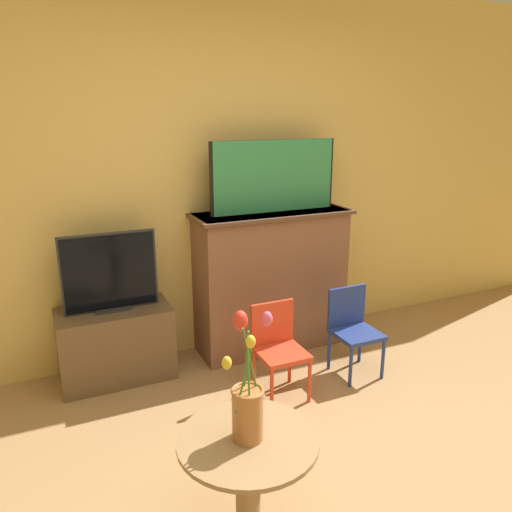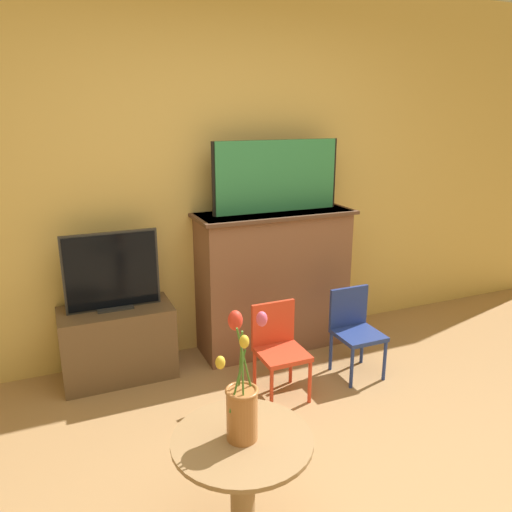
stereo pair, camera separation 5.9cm
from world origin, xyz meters
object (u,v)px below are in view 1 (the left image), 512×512
Objects in this scene: painting at (274,176)px; chair_blue at (353,326)px; vase_tulips at (247,401)px; chair_red at (278,344)px; tv_monitor at (110,273)px.

chair_blue is at bearing -61.78° from painting.
painting is 1.93× the size of vase_tulips.
chair_blue is (0.61, 0.04, 0.00)m from chair_red.
chair_red is 1.19× the size of vase_tulips.
tv_monitor is at bearing 99.20° from vase_tulips.
painting is 1.35m from tv_monitor.
vase_tulips reaches higher than chair_red.
chair_red is (-0.29, -0.65, -1.00)m from painting.
tv_monitor is 1.22× the size of vase_tulips.
tv_monitor is (-1.22, -0.02, -0.57)m from painting.
vase_tulips is at bearing -119.28° from painting.
tv_monitor is at bearing -179.27° from painting.
tv_monitor is 1.70m from vase_tulips.
tv_monitor is 1.02× the size of chair_red.
painting is 1.21m from chair_blue.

